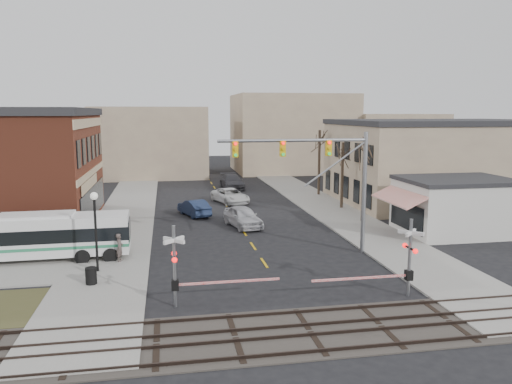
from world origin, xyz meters
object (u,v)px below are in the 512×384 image
(rr_crossing_west, at_px, (184,267))
(rr_crossing_east, at_px, (402,259))
(car_b, at_px, (194,208))
(car_a, at_px, (243,217))
(transit_bus, at_px, (37,236))
(street_lamp, at_px, (95,216))
(pedestrian_far, at_px, (90,233))
(car_d, at_px, (232,181))
(trash_bin, at_px, (91,276))
(pedestrian_near, at_px, (120,247))
(car_c, at_px, (230,196))
(traffic_signal_mast, at_px, (325,168))

(rr_crossing_west, relative_size, rr_crossing_east, 1.00)
(rr_crossing_west, distance_m, car_b, 21.53)
(car_a, xyz_separation_m, car_b, (-3.66, 5.20, -0.11))
(transit_bus, relative_size, street_lamp, 2.42)
(pedestrian_far, bearing_deg, car_b, -3.86)
(rr_crossing_east, relative_size, car_d, 0.96)
(street_lamp, distance_m, car_a, 14.62)
(rr_crossing_west, relative_size, pedestrian_far, 3.33)
(transit_bus, xyz_separation_m, pedestrian_far, (2.73, 2.99, -0.68))
(transit_bus, bearing_deg, car_b, 49.99)
(trash_bin, distance_m, pedestrian_near, 4.21)
(car_c, xyz_separation_m, car_d, (1.48, 9.86, 0.11))
(transit_bus, height_order, car_c, transit_bus)
(rr_crossing_west, bearing_deg, trash_bin, 142.00)
(car_a, height_order, pedestrian_far, pedestrian_far)
(car_c, bearing_deg, street_lamp, -134.30)
(transit_bus, distance_m, street_lamp, 5.28)
(rr_crossing_east, bearing_deg, transit_bus, 153.67)
(street_lamp, distance_m, pedestrian_near, 3.21)
(rr_crossing_east, bearing_deg, trash_bin, 164.28)
(transit_bus, height_order, car_a, transit_bus)
(transit_bus, distance_m, trash_bin, 6.63)
(car_a, relative_size, car_d, 0.85)
(street_lamp, distance_m, car_c, 23.85)
(traffic_signal_mast, bearing_deg, car_c, 100.21)
(street_lamp, relative_size, trash_bin, 5.14)
(traffic_signal_mast, height_order, car_c, traffic_signal_mast)
(traffic_signal_mast, distance_m, rr_crossing_east, 8.94)
(rr_crossing_west, distance_m, trash_bin, 6.28)
(car_a, distance_m, car_d, 20.95)
(car_a, distance_m, pedestrian_far, 12.09)
(trash_bin, height_order, car_d, car_d)
(car_b, height_order, pedestrian_far, pedestrian_far)
(transit_bus, relative_size, trash_bin, 12.41)
(street_lamp, height_order, pedestrian_far, street_lamp)
(car_d, distance_m, pedestrian_far, 28.34)
(traffic_signal_mast, height_order, trash_bin, traffic_signal_mast)
(car_c, bearing_deg, pedestrian_near, -133.77)
(rr_crossing_east, bearing_deg, car_d, 95.43)
(traffic_signal_mast, distance_m, car_c, 20.83)
(rr_crossing_east, relative_size, car_c, 1.05)
(street_lamp, relative_size, car_a, 0.94)
(trash_bin, height_order, car_a, car_a)
(car_c, bearing_deg, car_d, 63.51)
(rr_crossing_east, relative_size, car_a, 1.13)
(pedestrian_near, bearing_deg, trash_bin, 174.90)
(trash_bin, bearing_deg, transit_bus, 126.48)
(pedestrian_far, bearing_deg, trash_bin, -136.66)
(car_d, bearing_deg, rr_crossing_west, -103.86)
(trash_bin, relative_size, car_a, 0.18)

